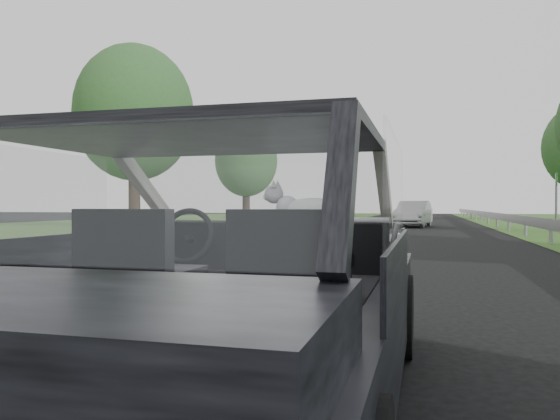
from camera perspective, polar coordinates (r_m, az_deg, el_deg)
The scene contains 11 objects.
ground at distance 3.14m, azimuth -5.32°, elevation -20.17°, with size 140.00×140.00×0.00m, color black.
subject_car at distance 2.96m, azimuth -5.33°, elevation -6.93°, with size 1.80×4.00×1.45m, color black.
dashboard at distance 3.54m, azimuth -1.81°, elevation -3.67°, with size 1.58×0.45×0.30m, color black.
driver_seat at distance 2.85m, azimuth -14.96°, elevation -4.10°, with size 0.50×0.72×0.42m, color black.
passenger_seat at distance 2.55m, azimuth 0.87°, elevation -4.63°, with size 0.50×0.72×0.42m, color black.
steering_wheel at distance 3.40m, azimuth -9.73°, elevation -2.67°, with size 0.36×0.36×0.04m, color black.
cat at distance 3.42m, azimuth 3.46°, elevation 0.16°, with size 0.59×0.18×0.27m, color gray.
other_car at distance 28.59m, azimuth 13.77°, elevation -0.39°, with size 1.59×4.02×1.32m, color #ABABAB.
highway_sign at distance 29.39m, azimuth 26.90°, elevation 0.90°, with size 0.11×1.06×2.66m, color #0E5918.
tree_5 at distance 25.77m, azimuth -14.98°, elevation 7.11°, with size 5.37×5.37×8.14m, color #345D2A, non-canonical shape.
tree_6 at distance 34.85m, azimuth -3.56°, elevation 3.68°, with size 3.99×3.99×6.05m, color #345D2A, non-canonical shape.
Camera 1 is at (1.02, -2.75, 1.11)m, focal length 35.00 mm.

